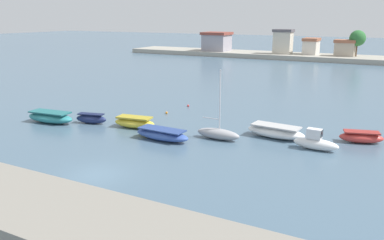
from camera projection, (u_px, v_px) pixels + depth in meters
name	position (u px, v px, depth m)	size (l,w,h in m)	color
ground_plane	(96.00, 175.00, 27.63)	(400.00, 400.00, 0.00)	#476075
moored_boat_0	(50.00, 117.00, 40.95)	(5.51, 2.45, 1.16)	teal
moored_boat_1	(91.00, 119.00, 40.65)	(3.43, 1.72, 1.02)	navy
moored_boat_2	(134.00, 122.00, 39.11)	(4.43, 2.23, 1.10)	yellow
moored_boat_3	(162.00, 134.00, 35.26)	(5.37, 2.01, 1.02)	#3856A8
moored_boat_4	(218.00, 134.00, 35.45)	(4.06, 1.23, 6.21)	#9E9EA3
moored_boat_5	(276.00, 132.00, 35.90)	(5.48, 2.42, 1.13)	white
moored_boat_6	(316.00, 143.00, 32.69)	(3.72, 1.26, 1.74)	white
moored_boat_7	(361.00, 137.00, 34.49)	(3.85, 2.25, 1.01)	#C63833
mooring_buoy_1	(167.00, 113.00, 44.68)	(0.26, 0.26, 0.26)	orange
mooring_buoy_2	(188.00, 106.00, 48.16)	(0.26, 0.26, 0.26)	red
distant_shoreline	(347.00, 52.00, 95.51)	(107.77, 11.58, 8.47)	#9E998C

